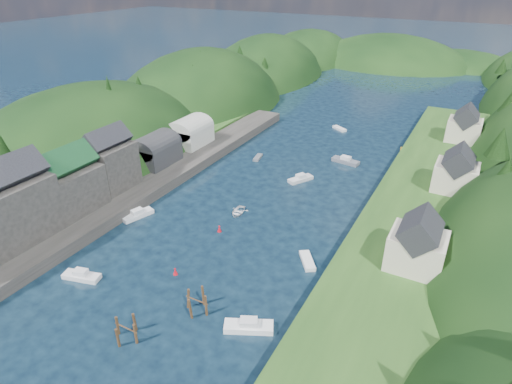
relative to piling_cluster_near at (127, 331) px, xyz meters
The scene contains 15 objects.
ground 53.90m from the piling_cluster_near, 90.53° to the left, with size 600.00×600.00×0.00m, color black.
hillside_left 91.53m from the piling_cluster_near, 119.97° to the left, with size 44.00×245.56×52.00m.
far_hills 178.30m from the piling_cluster_near, 89.77° to the left, with size 103.00×68.00×44.00m.
hill_trees 68.76m from the piling_cluster_near, 90.27° to the left, with size 90.59×148.67×12.49m.
quay_left 34.22m from the piling_cluster_near, 135.72° to the left, with size 12.00×110.00×2.00m, color #2D2B28.
terrace_left_grass 39.54m from the piling_cluster_near, 142.82° to the left, with size 12.00×110.00×2.50m, color #234719.
quayside_buildings 29.05m from the piling_cluster_near, 158.79° to the left, with size 8.00×35.84×12.90m.
boat_sheds 50.59m from the piling_cluster_near, 121.71° to the left, with size 7.00×21.00×7.50m.
terrace_right 50.27m from the piling_cluster_near, 60.83° to the left, with size 16.00×120.00×2.40m, color #234719.
right_bank_cottages 59.21m from the piling_cluster_near, 62.23° to the left, with size 9.00×59.24×8.41m.
piling_cluster_near is the anchor object (origin of this frame).
piling_cluster_far 8.68m from the piling_cluster_near, 58.81° to the left, with size 3.21×2.99×3.48m.
channel_buoy_near 12.03m from the piling_cluster_near, 101.17° to the left, with size 0.70×0.70×1.10m.
channel_buoy_far 23.97m from the piling_cluster_near, 96.77° to the left, with size 0.70×0.70×1.10m.
moored_boats 26.28m from the piling_cluster_near, 88.95° to the left, with size 36.77×94.79×1.73m.
Camera 1 is at (30.25, -28.09, 37.81)m, focal length 30.00 mm.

